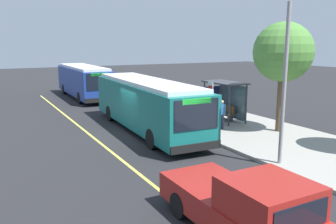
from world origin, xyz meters
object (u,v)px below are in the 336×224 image
Objects in this scene: transit_bus_main at (146,103)px; pickup_truck at (247,209)px; pedestrian_commuter at (222,113)px; transit_bus_second at (83,80)px; waiting_bench at (224,112)px; route_sign_post at (210,100)px.

pickup_truck is (11.80, -2.67, -0.76)m from transit_bus_main.
transit_bus_main reaches higher than pedestrian_commuter.
transit_bus_second reaches higher than pedestrian_commuter.
waiting_bench is at bearing 145.04° from pickup_truck.
waiting_bench is 0.95× the size of pedestrian_commuter.
transit_bus_second reaches higher than pickup_truck.
transit_bus_second is 26.22m from pickup_truck.
route_sign_post is at bearing 149.95° from pickup_truck.
route_sign_post reaches higher than pickup_truck.
route_sign_post is at bearing 8.53° from transit_bus_second.
transit_bus_main is at bearing -0.77° from transit_bus_second.
waiting_bench is at bearing 86.30° from transit_bus_main.
waiting_bench is at bearing 19.41° from transit_bus_second.
pickup_truck is at bearing -34.96° from waiting_bench.
route_sign_post is (2.50, 2.71, 0.34)m from transit_bus_main.
pedestrian_commuter is (1.95, -1.69, 0.48)m from waiting_bench.
transit_bus_main is 1.08× the size of transit_bus_second.
pickup_truck is at bearing -30.05° from route_sign_post.
pedestrian_commuter is at bearing 146.40° from pickup_truck.
transit_bus_second is 16.91m from pedestrian_commuter.
transit_bus_second is 6.39× the size of pedestrian_commuter.
pickup_truck is at bearing -33.60° from pedestrian_commuter.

